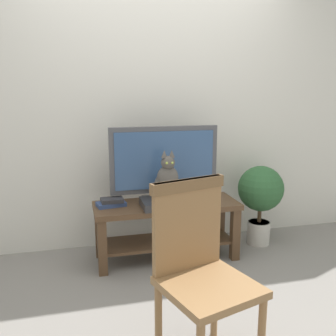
% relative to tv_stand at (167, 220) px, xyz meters
% --- Properties ---
extents(ground_plane, '(12.00, 12.00, 0.00)m').
position_rel_tv_stand_xyz_m(ground_plane, '(-0.03, -0.65, -0.35)').
color(ground_plane, gray).
extents(back_wall, '(7.00, 0.12, 2.80)m').
position_rel_tv_stand_xyz_m(back_wall, '(-0.03, 0.47, 1.05)').
color(back_wall, silver).
rests_on(back_wall, ground).
extents(tv_stand, '(1.22, 0.44, 0.49)m').
position_rel_tv_stand_xyz_m(tv_stand, '(0.00, 0.00, 0.00)').
color(tv_stand, '#513823').
rests_on(tv_stand, ground).
extents(tv, '(0.92, 0.20, 0.64)m').
position_rel_tv_stand_xyz_m(tv, '(0.00, 0.08, 0.48)').
color(tv, '#4C4C51').
rests_on(tv, tv_stand).
extents(media_box, '(0.41, 0.28, 0.06)m').
position_rel_tv_stand_xyz_m(media_box, '(-0.02, -0.09, 0.18)').
color(media_box, '#2D2D30').
rests_on(media_box, tv_stand).
extents(cat, '(0.21, 0.29, 0.41)m').
position_rel_tv_stand_xyz_m(cat, '(-0.02, -0.10, 0.36)').
color(cat, '#514C47').
rests_on(cat, media_box).
extents(wooden_chair, '(0.54, 0.54, 0.98)m').
position_rel_tv_stand_xyz_m(wooden_chair, '(-0.14, -1.25, 0.21)').
color(wooden_chair, olive).
rests_on(wooden_chair, ground).
extents(book_stack, '(0.25, 0.17, 0.07)m').
position_rel_tv_stand_xyz_m(book_stack, '(-0.46, 0.03, 0.18)').
color(book_stack, '#33477A').
rests_on(book_stack, tv_stand).
extents(potted_plant, '(0.42, 0.42, 0.75)m').
position_rel_tv_stand_xyz_m(potted_plant, '(0.92, 0.09, 0.14)').
color(potted_plant, beige).
rests_on(potted_plant, ground).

